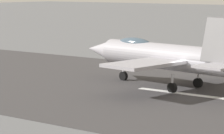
% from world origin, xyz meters
% --- Properties ---
extents(ground_plane, '(400.00, 400.00, 0.00)m').
position_xyz_m(ground_plane, '(0.00, 0.00, 0.00)').
color(ground_plane, '#5E6063').
extents(runway_strip, '(240.00, 26.00, 0.02)m').
position_xyz_m(runway_strip, '(-0.02, 0.00, 0.01)').
color(runway_strip, '#393738').
rests_on(runway_strip, ground).
extents(fighter_jet, '(17.18, 13.83, 5.69)m').
position_xyz_m(fighter_jet, '(3.27, -1.75, 2.49)').
color(fighter_jet, '#9E9CA4').
rests_on(fighter_jet, ground).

